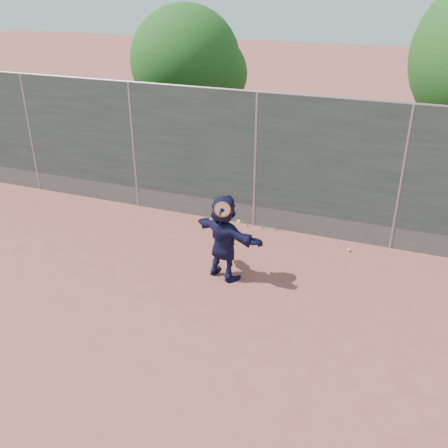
% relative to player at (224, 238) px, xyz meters
% --- Properties ---
extents(ground, '(80.00, 80.00, 0.00)m').
position_rel_player_xyz_m(ground, '(-0.16, -1.22, -0.82)').
color(ground, '#9E4C42').
rests_on(ground, ground).
extents(player, '(1.60, 0.99, 1.65)m').
position_rel_player_xyz_m(player, '(0.00, 0.00, 0.00)').
color(player, '#151438').
rests_on(player, ground).
extents(ball_ground, '(0.07, 0.07, 0.07)m').
position_rel_player_xyz_m(ball_ground, '(2.06, 1.82, -0.79)').
color(ball_ground, '#BBF436').
rests_on(ball_ground, ground).
extents(fence, '(20.00, 0.06, 3.03)m').
position_rel_player_xyz_m(fence, '(-0.16, 2.28, 0.76)').
color(fence, '#38423D').
rests_on(fence, ground).
extents(swing_action, '(0.48, 0.15, 0.51)m').
position_rel_player_xyz_m(swing_action, '(0.08, -0.20, 0.62)').
color(swing_action, '#DE5D14').
rests_on(swing_action, ground).
extents(tree_left, '(3.15, 3.00, 4.53)m').
position_rel_player_xyz_m(tree_left, '(-3.01, 5.34, 2.12)').
color(tree_left, '#382314').
rests_on(tree_left, ground).
extents(weed_clump, '(0.68, 0.07, 0.30)m').
position_rel_player_xyz_m(weed_clump, '(0.13, 2.17, -0.69)').
color(weed_clump, '#387226').
rests_on(weed_clump, ground).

